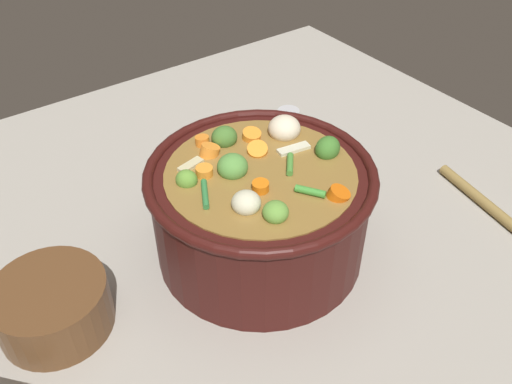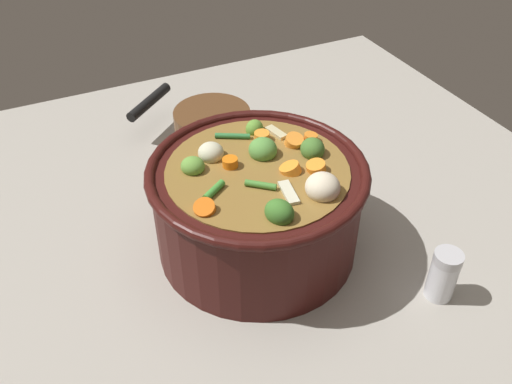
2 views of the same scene
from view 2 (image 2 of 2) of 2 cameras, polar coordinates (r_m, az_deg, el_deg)
ground_plane at (r=0.79m, az=0.14°, el=-5.49°), size 1.10×1.10×0.00m
cooking_pot at (r=0.74m, az=0.17°, el=-1.41°), size 0.29×0.29×0.16m
salt_shaker at (r=0.73m, az=18.82°, el=-8.12°), size 0.04×0.04×0.07m
small_saucepan at (r=0.97m, az=-4.74°, el=6.76°), size 0.20×0.21×0.06m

